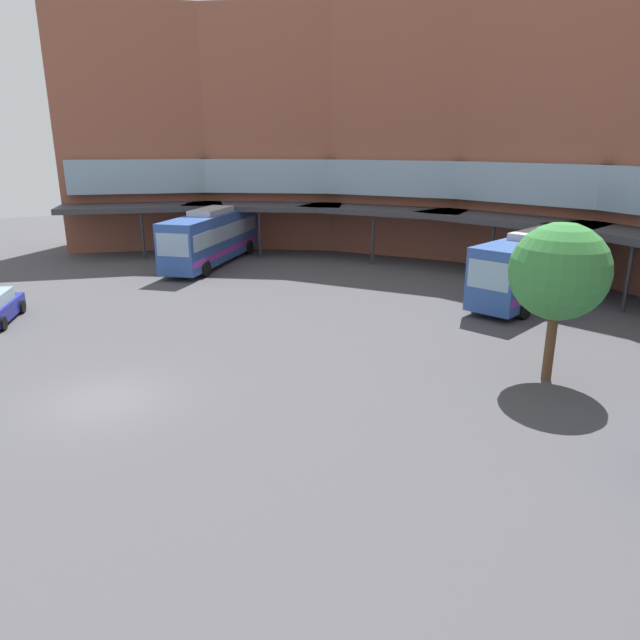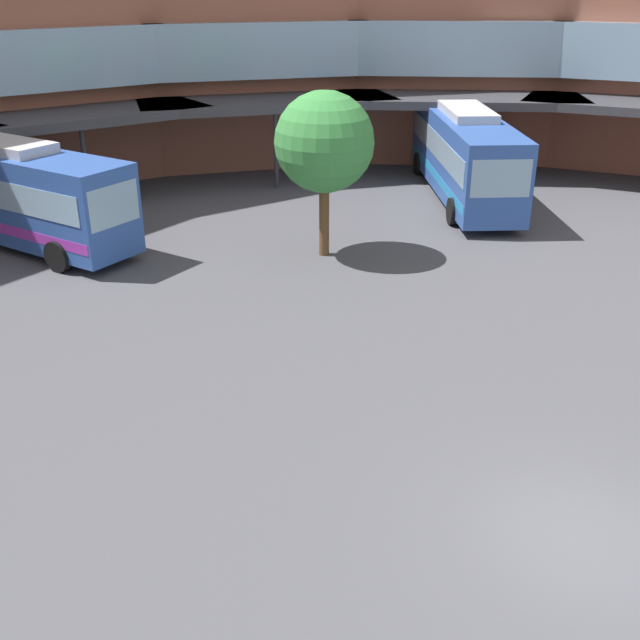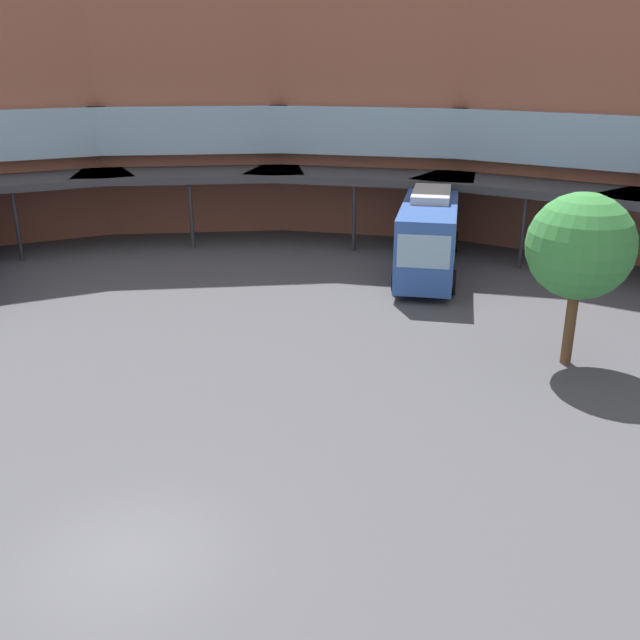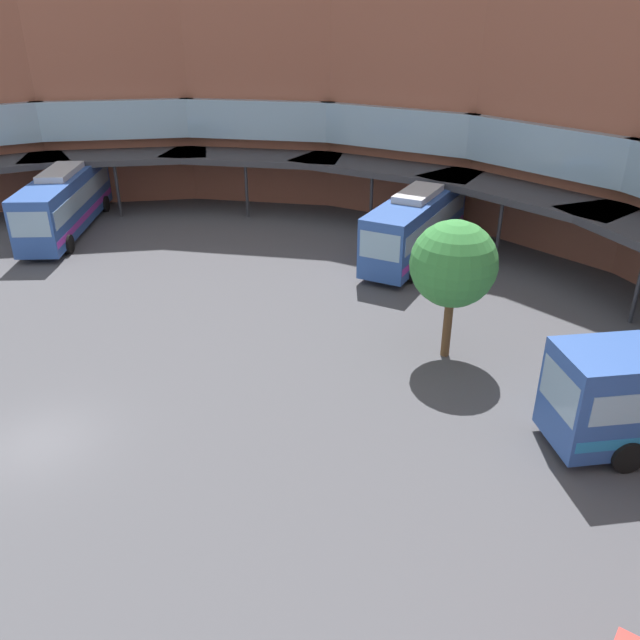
# 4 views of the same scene
# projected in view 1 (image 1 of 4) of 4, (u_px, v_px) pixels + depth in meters

# --- Properties ---
(ground_plane) EXTENTS (114.12, 114.12, 0.00)m
(ground_plane) POSITION_uv_depth(u_px,v_px,m) (105.00, 400.00, 19.63)
(ground_plane) COLOR #47474C
(station_building) EXTENTS (71.12, 36.01, 18.42)m
(station_building) POSITION_uv_depth(u_px,v_px,m) (580.00, 134.00, 25.34)
(station_building) COLOR #93543F
(station_building) RESTS_ON ground
(bus_0) EXTENTS (6.24, 10.81, 3.88)m
(bus_0) POSITION_uv_depth(u_px,v_px,m) (535.00, 266.00, 31.32)
(bus_0) COLOR #2D519E
(bus_0) RESTS_ON ground
(bus_2) EXTENTS (11.01, 9.38, 3.98)m
(bus_2) POSITION_uv_depth(u_px,v_px,m) (212.00, 236.00, 41.04)
(bus_2) COLOR #2D519E
(bus_2) RESTS_ON ground
(plaza_tree) EXTENTS (3.46, 3.46, 5.82)m
(plaza_tree) POSITION_uv_depth(u_px,v_px,m) (559.00, 272.00, 20.13)
(plaza_tree) COLOR brown
(plaza_tree) RESTS_ON ground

